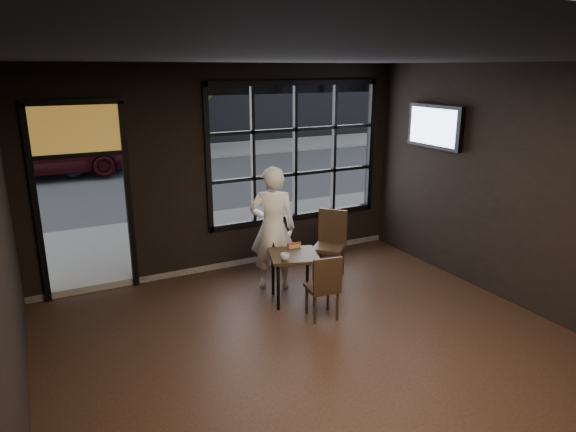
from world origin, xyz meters
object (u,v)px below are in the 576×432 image
cafe_table (293,277)px  navy_car (111,143)px  man (273,228)px  chair_near (322,286)px

cafe_table → navy_car: navy_car is taller
cafe_table → man: size_ratio=0.38×
chair_near → navy_car: navy_car is taller
man → navy_car: bearing=-61.4°
chair_near → navy_car: (-0.78, 11.51, 0.43)m
chair_near → man: bearing=-74.0°
man → cafe_table: bearing=119.7°
cafe_table → man: (-0.05, 0.56, 0.56)m
chair_near → man: 1.26m
man → navy_car: man is taller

